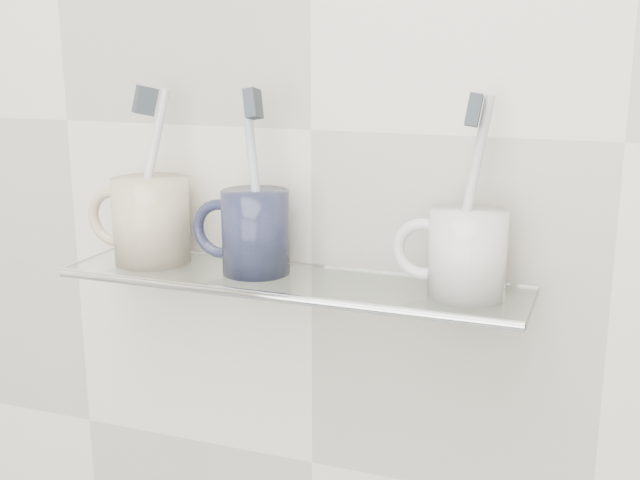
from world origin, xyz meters
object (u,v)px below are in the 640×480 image
at_px(mug_center, 256,232).
at_px(mug_right, 467,253).
at_px(shelf_glass, 291,281).
at_px(mug_left, 151,220).

relative_size(mug_center, mug_right, 1.06).
relative_size(shelf_glass, mug_center, 5.55).
height_order(mug_left, mug_right, mug_left).
distance_m(mug_center, mug_right, 0.23).
bearing_deg(mug_center, mug_right, -4.13).
bearing_deg(mug_left, mug_center, 19.06).
height_order(mug_center, mug_right, mug_center).
bearing_deg(mug_center, mug_left, 175.87).
distance_m(shelf_glass, mug_center, 0.06).
bearing_deg(shelf_glass, mug_right, 1.55).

